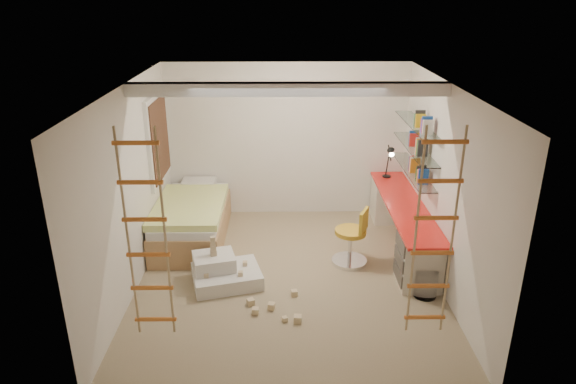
{
  "coord_description": "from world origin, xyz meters",
  "views": [
    {
      "loc": [
        -0.08,
        -6.06,
        3.68
      ],
      "look_at": [
        0.0,
        0.3,
        1.15
      ],
      "focal_mm": 32.0,
      "sensor_mm": 36.0,
      "label": 1
    }
  ],
  "objects_px": {
    "desk": "(402,224)",
    "bed": "(192,219)",
    "play_platform": "(223,272)",
    "swivel_chair": "(352,244)"
  },
  "relations": [
    {
      "from": "bed",
      "to": "play_platform",
      "type": "distance_m",
      "value": 1.45
    },
    {
      "from": "swivel_chair",
      "to": "desk",
      "type": "bearing_deg",
      "value": 29.15
    },
    {
      "from": "desk",
      "to": "swivel_chair",
      "type": "height_order",
      "value": "swivel_chair"
    },
    {
      "from": "desk",
      "to": "bed",
      "type": "bearing_deg",
      "value": 173.51
    },
    {
      "from": "swivel_chair",
      "to": "play_platform",
      "type": "distance_m",
      "value": 1.85
    },
    {
      "from": "desk",
      "to": "play_platform",
      "type": "height_order",
      "value": "desk"
    },
    {
      "from": "swivel_chair",
      "to": "bed",
      "type": "bearing_deg",
      "value": 161.12
    },
    {
      "from": "desk",
      "to": "play_platform",
      "type": "xyz_separation_m",
      "value": [
        -2.59,
        -0.95,
        -0.25
      ]
    },
    {
      "from": "bed",
      "to": "swivel_chair",
      "type": "relative_size",
      "value": 2.34
    },
    {
      "from": "desk",
      "to": "swivel_chair",
      "type": "xyz_separation_m",
      "value": [
        -0.81,
        -0.45,
        -0.09
      ]
    }
  ]
}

